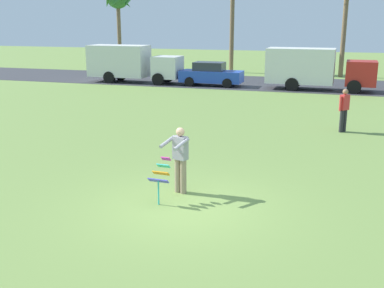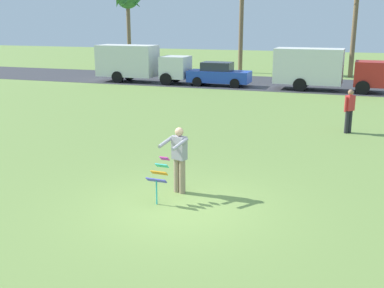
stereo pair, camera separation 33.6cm
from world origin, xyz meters
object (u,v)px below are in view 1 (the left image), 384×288
at_px(kite_held, 161,174).
at_px(parked_truck_red_cab, 313,68).
at_px(person_kite_flyer, 180,158).
at_px(palm_tree_left_near, 118,0).
at_px(person_walker_near, 344,109).
at_px(parked_truck_white_box, 130,63).
at_px(parked_car_blue, 211,74).

xyz_separation_m(kite_held, parked_truck_red_cab, (2.42, 20.80, 0.69)).
xyz_separation_m(person_kite_flyer, kite_held, (-0.23, -0.76, -0.23)).
bearing_deg(palm_tree_left_near, person_walker_near, -46.81).
xyz_separation_m(kite_held, parked_truck_white_box, (-10.31, 20.80, 0.69)).
bearing_deg(kite_held, parked_truck_red_cab, 83.35).
bearing_deg(person_walker_near, parked_car_blue, 126.39).
xyz_separation_m(parked_truck_white_box, person_walker_near, (14.57, -11.63, -0.48)).
relative_size(kite_held, palm_tree_left_near, 0.15).
distance_m(parked_car_blue, person_walker_near, 14.44).
xyz_separation_m(kite_held, palm_tree_left_near, (-15.71, 30.44, 5.39)).
relative_size(person_kite_flyer, parked_truck_red_cab, 0.26).
xyz_separation_m(parked_truck_white_box, parked_car_blue, (6.00, 0.00, -0.64)).
bearing_deg(parked_truck_red_cab, parked_truck_white_box, 180.00).
bearing_deg(person_kite_flyer, palm_tree_left_near, 118.24).
height_order(person_kite_flyer, kite_held, person_kite_flyer).
xyz_separation_m(palm_tree_left_near, person_walker_near, (19.97, -21.27, -5.17)).
relative_size(kite_held, parked_truck_white_box, 0.16).
bearing_deg(palm_tree_left_near, kite_held, -62.70).
bearing_deg(parked_car_blue, person_kite_flyer, -77.23).
bearing_deg(palm_tree_left_near, parked_truck_red_cab, -28.00).
xyz_separation_m(parked_truck_white_box, palm_tree_left_near, (-5.40, 9.64, 4.70)).
xyz_separation_m(person_kite_flyer, person_walker_near, (4.03, 8.41, -0.02)).
distance_m(kite_held, parked_truck_red_cab, 20.95).
relative_size(parked_car_blue, parked_truck_red_cab, 0.62).
height_order(palm_tree_left_near, person_walker_near, palm_tree_left_near).
bearing_deg(parked_truck_red_cab, kite_held, -96.65).
bearing_deg(person_walker_near, kite_held, -114.91).
relative_size(kite_held, parked_car_blue, 0.26).
bearing_deg(parked_truck_white_box, parked_truck_red_cab, -0.00).
distance_m(palm_tree_left_near, person_walker_near, 29.63).
bearing_deg(kite_held, person_kite_flyer, 73.17).
relative_size(person_kite_flyer, parked_truck_white_box, 0.26).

